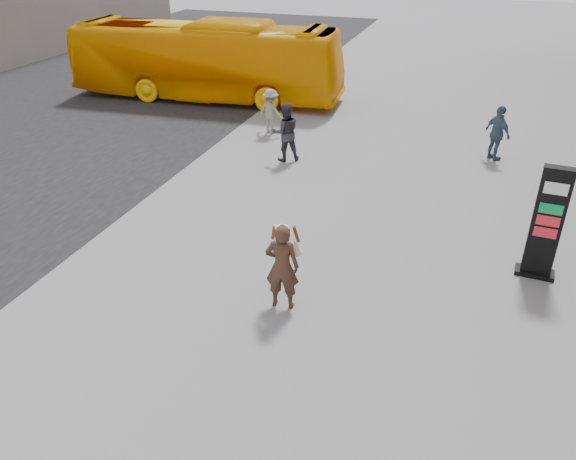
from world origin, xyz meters
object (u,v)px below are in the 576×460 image
(pedestrian_a, at_px, (285,132))
(pedestrian_b, at_px, (271,111))
(woman, at_px, (282,265))
(pedestrian_c, at_px, (498,133))
(bus, at_px, (206,60))
(info_pylon, at_px, (547,224))

(pedestrian_a, relative_size, pedestrian_b, 1.16)
(woman, bearing_deg, pedestrian_c, -119.05)
(pedestrian_a, xyz_separation_m, pedestrian_c, (5.97, 2.07, -0.04))
(bus, relative_size, pedestrian_b, 7.24)
(pedestrian_a, bearing_deg, info_pylon, 118.03)
(info_pylon, bearing_deg, bus, 145.44)
(woman, relative_size, bus, 0.16)
(info_pylon, bearing_deg, pedestrian_b, 145.61)
(info_pylon, relative_size, bus, 0.22)
(pedestrian_b, relative_size, pedestrian_c, 0.91)
(pedestrian_a, bearing_deg, pedestrian_b, -89.66)
(info_pylon, xyz_separation_m, bus, (-12.11, 9.70, 0.33))
(info_pylon, height_order, woman, info_pylon)
(woman, distance_m, pedestrian_c, 9.74)
(info_pylon, xyz_separation_m, pedestrian_c, (-0.93, 6.39, -0.35))
(pedestrian_b, xyz_separation_m, pedestrian_c, (7.25, -0.12, 0.08))
(info_pylon, xyz_separation_m, pedestrian_a, (-6.90, 4.32, -0.31))
(info_pylon, distance_m, pedestrian_b, 10.46)
(woman, height_order, pedestrian_a, pedestrian_a)
(woman, distance_m, pedestrian_a, 7.36)
(woman, height_order, bus, bus)
(woman, bearing_deg, bus, -65.75)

